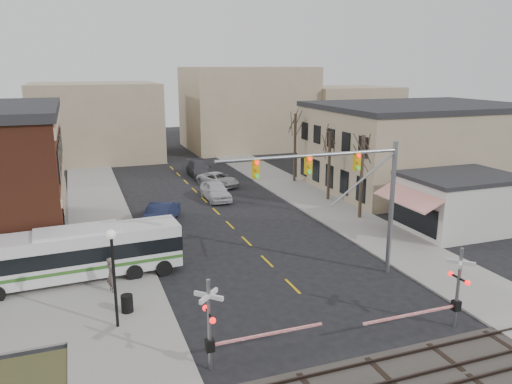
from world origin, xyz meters
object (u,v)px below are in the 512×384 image
at_px(transit_bus, 79,253).
at_px(car_d, 200,169).
at_px(street_lamp, 113,259).
at_px(trash_bin, 127,303).
at_px(pedestrian_near, 111,274).
at_px(traffic_signal_mast, 349,183).
at_px(rr_crossing_east, 451,290).
at_px(car_c, 218,179).
at_px(rr_crossing_west, 220,324).
at_px(car_b, 163,212).
at_px(car_a, 216,191).
at_px(pedestrian_far, 86,266).

distance_m(transit_bus, car_d, 28.55).
bearing_deg(street_lamp, trash_bin, 65.71).
bearing_deg(pedestrian_near, trash_bin, 170.82).
xyz_separation_m(transit_bus, pedestrian_near, (1.59, -2.36, -0.60)).
bearing_deg(traffic_signal_mast, rr_crossing_east, -75.55).
height_order(traffic_signal_mast, car_c, traffic_signal_mast).
distance_m(rr_crossing_west, car_b, 20.79).
xyz_separation_m(car_a, pedestrian_near, (-10.72, -17.16, 0.24)).
bearing_deg(street_lamp, rr_crossing_west, -51.82).
relative_size(street_lamp, trash_bin, 5.38).
height_order(trash_bin, pedestrian_far, pedestrian_far).
bearing_deg(transit_bus, traffic_signal_mast, -19.38).
height_order(car_d, pedestrian_far, pedestrian_far).
relative_size(transit_bus, pedestrian_near, 5.97).
xyz_separation_m(car_a, car_b, (-5.85, -5.20, -0.01)).
xyz_separation_m(traffic_signal_mast, street_lamp, (-13.04, -1.29, -2.25)).
bearing_deg(rr_crossing_east, car_c, 94.00).
distance_m(car_b, pedestrian_near, 12.91).
xyz_separation_m(trash_bin, pedestrian_far, (-1.78, 4.85, 0.35)).
relative_size(rr_crossing_west, car_d, 0.97).
relative_size(traffic_signal_mast, car_b, 2.12).
bearing_deg(rr_crossing_west, trash_bin, 117.25).
relative_size(street_lamp, car_d, 0.84).
distance_m(car_d, pedestrian_near, 29.98).
bearing_deg(rr_crossing_west, rr_crossing_east, -3.44).
height_order(street_lamp, car_d, street_lamp).
relative_size(rr_crossing_west, pedestrian_far, 3.50).
bearing_deg(car_c, car_a, -132.97).
bearing_deg(pedestrian_far, rr_crossing_west, -97.37).
bearing_deg(rr_crossing_west, street_lamp, 128.18).
bearing_deg(traffic_signal_mast, car_b, 118.82).
xyz_separation_m(rr_crossing_east, pedestrian_near, (-14.68, 9.43, -0.87)).
bearing_deg(street_lamp, transit_bus, 103.27).
height_order(transit_bus, pedestrian_far, transit_bus).
bearing_deg(pedestrian_near, rr_crossing_west, -177.49).
relative_size(traffic_signal_mast, car_d, 1.88).
height_order(street_lamp, car_b, street_lamp).
relative_size(transit_bus, street_lamp, 2.42).
relative_size(street_lamp, pedestrian_near, 2.47).
bearing_deg(car_b, car_d, -89.14).
distance_m(trash_bin, car_a, 22.35).
xyz_separation_m(car_c, car_d, (-0.65, 5.20, 0.15)).
relative_size(car_b, car_c, 1.03).
height_order(traffic_signal_mast, rr_crossing_east, traffic_signal_mast).
bearing_deg(rr_crossing_east, street_lamp, 159.98).
xyz_separation_m(rr_crossing_east, car_c, (-2.22, 31.79, -1.28)).
bearing_deg(street_lamp, car_a, 63.02).
distance_m(car_b, car_c, 12.88).
xyz_separation_m(traffic_signal_mast, trash_bin, (-12.45, 0.04, -5.21)).
bearing_deg(transit_bus, car_b, 56.07).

